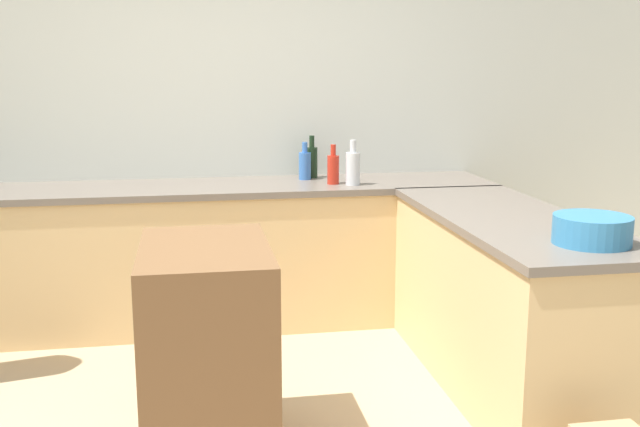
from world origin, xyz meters
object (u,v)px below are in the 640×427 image
Objects in this scene: mixing_bowl at (592,230)px; wine_bottle_dark at (312,161)px; vinegar_bottle_clear at (353,167)px; island_table at (208,353)px; water_bottle_blue at (305,165)px; hot_sauce_bottle at (333,168)px.

wine_bottle_dark is (-0.85, 2.05, 0.05)m from mixing_bowl.
vinegar_bottle_clear reaches higher than wine_bottle_dark.
island_table is 1.68m from mixing_bowl.
vinegar_bottle_clear is at bearing 110.73° from mixing_bowl.
island_table is 2.02m from water_bottle_blue.
vinegar_bottle_clear is (0.11, -0.06, 0.01)m from hot_sauce_bottle.
wine_bottle_dark is at bearing 106.76° from hot_sauce_bottle.
island_table is 3.25× the size of vinegar_bottle_clear.
hot_sauce_bottle is 1.02× the size of water_bottle_blue.
mixing_bowl is 2.18m from water_bottle_blue.
mixing_bowl is (1.60, -0.16, 0.50)m from island_table.
water_bottle_blue is at bearing 133.17° from vinegar_bottle_clear.
island_table is at bearing -117.53° from hot_sauce_bottle.
mixing_bowl reaches higher than island_table.
mixing_bowl is 1.82m from vinegar_bottle_clear.
vinegar_bottle_clear is 1.01× the size of wine_bottle_dark.
vinegar_bottle_clear reaches higher than mixing_bowl.
vinegar_bottle_clear is at bearing -60.14° from wine_bottle_dark.
wine_bottle_dark is at bearing 112.38° from mixing_bowl.
hot_sauce_bottle is (0.84, 1.61, 0.53)m from island_table.
island_table is at bearing -111.57° from wine_bottle_dark.
wine_bottle_dark is at bearing 119.86° from vinegar_bottle_clear.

